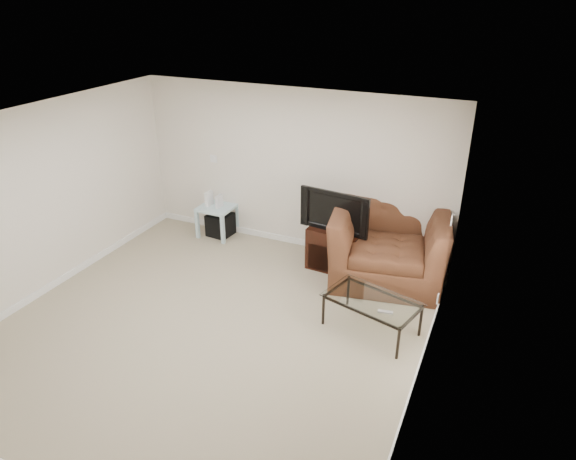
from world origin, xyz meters
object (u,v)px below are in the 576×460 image
at_px(tv_stand, 336,247).
at_px(side_table, 218,220).
at_px(television, 337,210).
at_px(subwoofer, 220,224).
at_px(recliner, 390,234).
at_px(coffee_table, 371,315).

distance_m(tv_stand, side_table, 2.17).
height_order(television, subwoofer, television).
bearing_deg(side_table, subwoofer, 32.75).
distance_m(subwoofer, recliner, 2.94).
height_order(tv_stand, subwoofer, tv_stand).
relative_size(television, recliner, 0.62).
bearing_deg(tv_stand, recliner, 3.94).
distance_m(subwoofer, coffee_table, 3.40).
distance_m(recliner, coffee_table, 1.39).
xyz_separation_m(side_table, coffee_table, (3.06, -1.52, -0.04)).
xyz_separation_m(recliner, coffee_table, (0.14, -1.30, -0.47)).
xyz_separation_m(tv_stand, recliner, (0.76, 0.00, 0.37)).
distance_m(television, recliner, 0.81).
xyz_separation_m(side_table, subwoofer, (0.03, 0.02, -0.08)).
bearing_deg(tv_stand, coffee_table, -51.35).
bearing_deg(side_table, coffee_table, -26.48).
distance_m(tv_stand, television, 0.62).
xyz_separation_m(television, side_table, (-2.16, 0.26, -0.68)).
relative_size(tv_stand, television, 0.79).
bearing_deg(side_table, tv_stand, -5.94).
xyz_separation_m(television, subwoofer, (-2.13, 0.28, -0.76)).
bearing_deg(coffee_table, subwoofer, 152.96).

